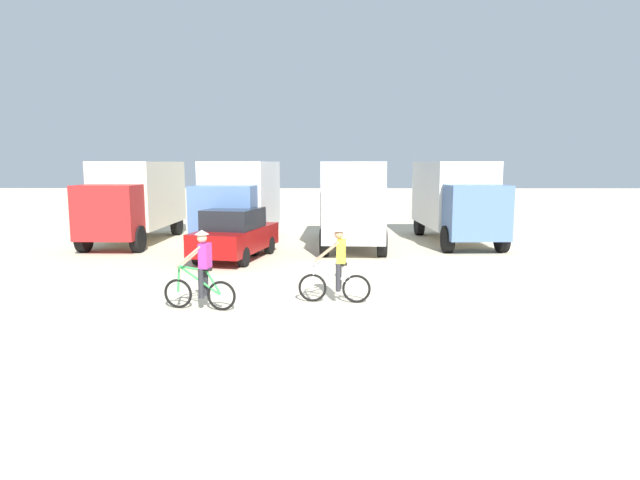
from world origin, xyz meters
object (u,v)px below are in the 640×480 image
box_truck_avon_van (240,198)px  cyclist_cowboy_hat (337,267)px  sedan_parked (235,234)px  cyclist_orange_shirt (201,273)px  box_truck_grey_hauler (353,199)px  box_truck_white_box (456,197)px  box_truck_cream_rv (136,197)px

box_truck_avon_van → cyclist_cowboy_hat: 10.23m
sedan_parked → cyclist_orange_shirt: size_ratio=2.46×
box_truck_grey_hauler → box_truck_avon_van: bearing=176.2°
sedan_parked → cyclist_orange_shirt: bearing=-87.5°
box_truck_white_box → cyclist_orange_shirt: bearing=-127.5°
box_truck_avon_van → cyclist_orange_shirt: size_ratio=3.77×
box_truck_white_box → sedan_parked: bearing=-153.6°
box_truck_cream_rv → cyclist_cowboy_hat: size_ratio=3.74×
box_truck_white_box → cyclist_cowboy_hat: size_ratio=3.75×
box_truck_grey_hauler → cyclist_cowboy_hat: 9.26m
box_truck_white_box → cyclist_orange_shirt: box_truck_white_box is taller
box_truck_cream_rv → sedan_parked: size_ratio=1.52×
box_truck_grey_hauler → cyclist_cowboy_hat: bearing=-95.3°
box_truck_grey_hauler → cyclist_orange_shirt: box_truck_grey_hauler is taller
box_truck_avon_van → box_truck_white_box: (8.91, 0.66, 0.00)m
cyclist_orange_shirt → cyclist_cowboy_hat: (3.07, 0.66, 0.00)m
cyclist_cowboy_hat → box_truck_grey_hauler: bearing=84.7°
box_truck_white_box → cyclist_cowboy_hat: bearing=-117.2°
box_truck_avon_van → cyclist_cowboy_hat: (3.71, -9.47, -1.03)m
box_truck_avon_van → box_truck_white_box: 8.93m
box_truck_cream_rv → box_truck_white_box: same height
cyclist_cowboy_hat → box_truck_avon_van: bearing=111.4°
sedan_parked → cyclist_cowboy_hat: cyclist_cowboy_hat is taller
box_truck_cream_rv → box_truck_white_box: (13.36, 0.07, 0.00)m
box_truck_avon_van → cyclist_orange_shirt: box_truck_avon_van is taller
box_truck_avon_van → cyclist_cowboy_hat: size_ratio=3.77×
box_truck_grey_hauler → sedan_parked: 5.43m
box_truck_cream_rv → box_truck_grey_hauler: same height
box_truck_cream_rv → sedan_parked: box_truck_cream_rv is taller
sedan_parked → cyclist_cowboy_hat: bearing=-60.3°
sedan_parked → cyclist_orange_shirt: 6.54m
box_truck_avon_van → box_truck_grey_hauler: same height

